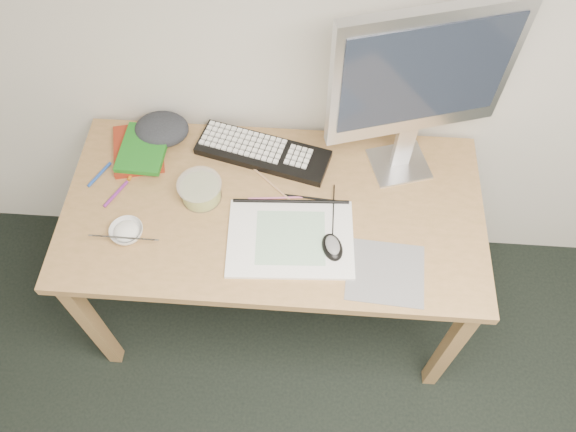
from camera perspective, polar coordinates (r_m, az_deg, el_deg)
name	(u,v)px	position (r m, az deg, el deg)	size (l,w,h in m)	color
desk	(274,221)	(1.94, -1.47, -0.50)	(1.40, 0.70, 0.75)	tan
mousepad	(385,272)	(1.77, 9.85, -5.67)	(0.24, 0.22, 0.00)	slate
sketchpad	(290,238)	(1.80, 0.26, -2.30)	(0.40, 0.29, 0.01)	white
keyboard	(263,152)	(1.99, -2.56, 6.46)	(0.47, 0.15, 0.03)	black
monitor	(422,79)	(1.72, 13.42, 13.41)	(0.54, 0.22, 0.65)	silver
mouse	(333,245)	(1.76, 4.54, -3.00)	(0.06, 0.10, 0.03)	black
rice_bowl	(127,232)	(1.87, -16.05, -1.57)	(0.11, 0.11, 0.03)	white
chopsticks	(124,238)	(1.84, -16.35, -2.13)	(0.02, 0.02, 0.21)	#A9A9AB
fruit_tub	(200,190)	(1.88, -8.89, 2.60)	(0.15, 0.15, 0.07)	gold
book_red	(138,149)	(2.07, -14.95, 6.58)	(0.17, 0.23, 0.02)	maroon
book_green	(144,148)	(2.04, -14.45, 6.66)	(0.16, 0.22, 0.02)	#1C701C
cloth_lump	(162,129)	(2.08, -12.71, 8.60)	(0.16, 0.14, 0.07)	#24262C
pencil_pink	(275,198)	(1.88, -1.28, 1.85)	(0.01, 0.01, 0.18)	#CC6697
pencil_tan	(273,185)	(1.91, -1.54, 3.13)	(0.01, 0.01, 0.19)	tan
pencil_black	(313,198)	(1.88, 2.57, 1.81)	(0.01, 0.01, 0.20)	black
marker_blue	(99,174)	(2.05, -18.61, 4.02)	(0.01, 0.01, 0.12)	#1E47A6
marker_orange	(135,166)	(2.03, -15.32, 4.96)	(0.01, 0.01, 0.13)	#C26916
marker_purple	(116,194)	(1.98, -17.09, 2.15)	(0.01, 0.01, 0.12)	#752381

